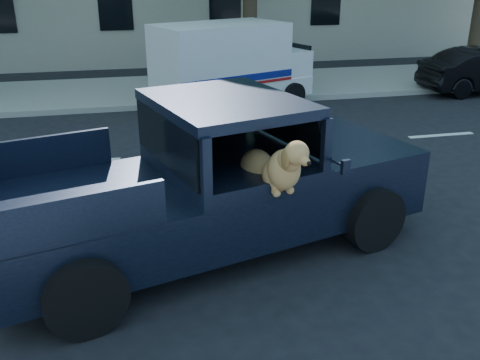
# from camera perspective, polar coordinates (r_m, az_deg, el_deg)

# --- Properties ---
(ground) EXTENTS (120.00, 120.00, 0.00)m
(ground) POSITION_cam_1_polar(r_m,az_deg,el_deg) (7.95, -17.95, -6.46)
(ground) COLOR black
(ground) RESTS_ON ground
(far_sidewalk) EXTENTS (60.00, 4.00, 0.15)m
(far_sidewalk) POSITION_cam_1_polar(r_m,az_deg,el_deg) (16.61, -15.84, 8.83)
(far_sidewalk) COLOR gray
(far_sidewalk) RESTS_ON ground
(lane_stripes) EXTENTS (21.60, 0.14, 0.01)m
(lane_stripes) POSITION_cam_1_polar(r_m,az_deg,el_deg) (11.08, -6.43, 2.72)
(lane_stripes) COLOR silver
(lane_stripes) RESTS_ON ground
(pickup_truck) EXTENTS (6.15, 3.72, 2.06)m
(pickup_truck) POSITION_cam_1_polar(r_m,az_deg,el_deg) (7.18, -4.00, -2.28)
(pickup_truck) COLOR black
(pickup_truck) RESTS_ON ground
(mail_truck) EXTENTS (4.47, 3.23, 2.24)m
(mail_truck) POSITION_cam_1_polar(r_m,az_deg,el_deg) (14.50, -1.17, 11.46)
(mail_truck) COLOR silver
(mail_truck) RESTS_ON ground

